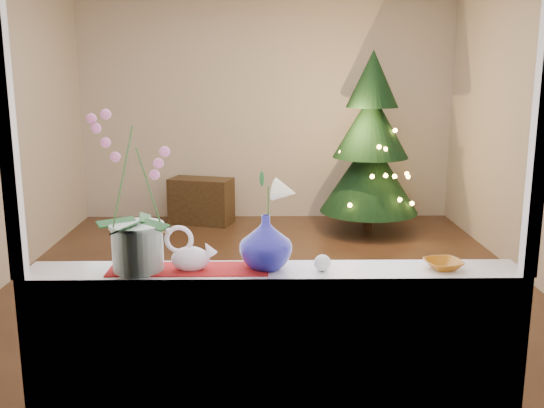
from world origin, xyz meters
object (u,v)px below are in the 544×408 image
at_px(side_table, 201,201).
at_px(amber_dish, 443,265).
at_px(orchid_pot, 135,192).
at_px(blue_vase, 266,238).
at_px(paperweight, 322,263).
at_px(xmas_tree, 371,143).
at_px(swan, 190,249).

bearing_deg(side_table, amber_dish, -54.78).
height_order(orchid_pot, blue_vase, orchid_pot).
relative_size(blue_vase, side_table, 0.38).
relative_size(orchid_pot, amber_dish, 5.06).
height_order(paperweight, xmas_tree, xmas_tree).
bearing_deg(amber_dish, xmas_tree, 84.48).
relative_size(blue_vase, paperweight, 3.77).
bearing_deg(paperweight, xmas_tree, 77.28).
bearing_deg(side_table, blue_vase, -64.07).
distance_m(orchid_pot, side_table, 4.65).
bearing_deg(paperweight, amber_dish, 2.32).
distance_m(orchid_pot, xmas_tree, 4.50).
bearing_deg(blue_vase, xmas_tree, 73.92).
xyz_separation_m(xmas_tree, side_table, (-1.93, 0.40, -0.74)).
relative_size(blue_vase, xmas_tree, 0.14).
xyz_separation_m(blue_vase, amber_dish, (0.79, -0.02, -0.12)).
bearing_deg(amber_dish, orchid_pot, -179.74).
height_order(swan, side_table, swan).
relative_size(swan, blue_vase, 0.82).
distance_m(paperweight, xmas_tree, 4.26).
xyz_separation_m(paperweight, side_table, (-0.99, 4.55, -0.68)).
relative_size(xmas_tree, side_table, 2.78).
bearing_deg(xmas_tree, side_table, 168.38).
height_order(orchid_pot, amber_dish, orchid_pot).
bearing_deg(swan, xmas_tree, 91.99).
bearing_deg(amber_dish, paperweight, -177.68).
distance_m(amber_dish, xmas_tree, 4.15).
xyz_separation_m(amber_dish, side_table, (-1.53, 4.53, -0.67)).
height_order(blue_vase, amber_dish, blue_vase).
xyz_separation_m(swan, amber_dish, (1.12, 0.01, -0.08)).
xyz_separation_m(swan, paperweight, (0.58, -0.01, -0.06)).
bearing_deg(orchid_pot, blue_vase, 2.73).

